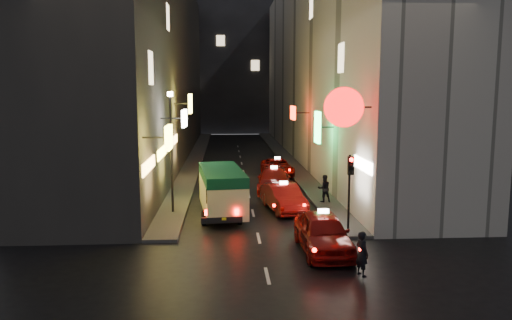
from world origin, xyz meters
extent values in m
cube|color=#33302E|center=(-8.00, 34.00, 9.00)|extent=(6.00, 52.00, 18.00)
cube|color=yellow|center=(-3.87, 9.00, 4.42)|extent=(0.18, 1.56, 1.05)
cube|color=white|center=(-3.69, 15.23, 4.90)|extent=(0.18, 1.93, 0.94)
cube|color=yellow|center=(-3.85, 22.53, 5.51)|extent=(0.18, 1.60, 1.35)
cube|color=#FBB757|center=(-4.98, 10.36, 3.00)|extent=(0.10, 3.58, 0.55)
cube|color=yellow|center=(-4.98, 15.23, 3.00)|extent=(0.10, 3.53, 0.55)
cube|color=#FBB757|center=(-4.98, 22.59, 3.00)|extent=(0.10, 2.56, 0.55)
cube|color=#FFE5B2|center=(-4.99, 12.00, 7.50)|extent=(0.06, 1.30, 1.60)
cube|color=#FFE5B2|center=(-4.99, 20.00, 11.00)|extent=(0.06, 1.30, 1.60)
cube|color=beige|center=(8.00, 34.00, 9.00)|extent=(6.00, 52.00, 18.00)
cylinder|color=#F20A0A|center=(3.77, 9.00, 5.70)|extent=(1.75, 0.18, 1.75)
cube|color=#30F35D|center=(4.03, 16.54, 4.26)|extent=(0.18, 1.23, 1.87)
cube|color=#FF2E0C|center=(3.73, 25.18, 4.73)|extent=(0.18, 1.83, 1.02)
cube|color=white|center=(4.98, 9.96, 3.00)|extent=(0.10, 2.94, 0.55)
cube|color=#FFE5B2|center=(4.99, 15.00, 8.20)|extent=(0.06, 1.30, 1.60)
cube|color=#FFE5B2|center=(4.99, 25.00, 12.50)|extent=(0.06, 1.30, 1.60)
cube|color=#35363B|center=(0.00, 66.00, 11.00)|extent=(30.00, 10.00, 22.00)
cube|color=#44413F|center=(-4.25, 34.00, 0.07)|extent=(1.50, 52.00, 0.15)
cube|color=#44413F|center=(4.25, 34.00, 0.07)|extent=(1.50, 52.00, 0.15)
cube|color=beige|center=(-1.63, 12.58, 1.38)|extent=(2.58, 5.79, 2.06)
cube|color=#0C4025|center=(-1.63, 12.58, 2.18)|extent=(2.60, 5.81, 0.51)
cube|color=black|center=(-1.63, 12.86, 1.59)|extent=(2.36, 3.57, 0.47)
cube|color=black|center=(-1.63, 9.83, 0.50)|extent=(1.93, 0.40, 0.28)
cube|color=#FF0A05|center=(-2.33, 9.76, 0.87)|extent=(0.17, 0.06, 0.26)
cube|color=#FF0A05|center=(-0.93, 9.76, 0.87)|extent=(0.17, 0.06, 0.26)
cylinder|color=black|center=(-2.49, 14.38, 0.36)|extent=(0.21, 0.71, 0.71)
cylinder|color=black|center=(-0.77, 10.79, 0.36)|extent=(0.21, 0.71, 0.71)
imported|color=maroon|center=(2.44, 6.49, 0.92)|extent=(2.50, 5.86, 1.85)
cube|color=white|center=(2.44, 6.49, 1.94)|extent=(0.42, 0.19, 0.16)
sphere|color=#FF0A05|center=(1.63, 3.84, 0.95)|extent=(0.16, 0.16, 0.16)
sphere|color=#FF0A05|center=(3.26, 3.84, 0.95)|extent=(0.16, 0.16, 0.16)
imported|color=maroon|center=(1.67, 13.40, 0.85)|extent=(3.06, 5.61, 1.69)
cube|color=white|center=(1.67, 13.40, 1.78)|extent=(0.44, 0.25, 0.16)
sphere|color=#FF0A05|center=(0.92, 10.98, 0.87)|extent=(0.16, 0.16, 0.16)
sphere|color=#FF0A05|center=(2.41, 10.98, 0.87)|extent=(0.16, 0.16, 0.16)
imported|color=maroon|center=(1.66, 18.58, 0.87)|extent=(2.78, 5.64, 1.73)
cube|color=white|center=(1.66, 18.58, 1.82)|extent=(0.44, 0.22, 0.16)
sphere|color=#FF0A05|center=(0.89, 16.11, 0.89)|extent=(0.16, 0.16, 0.16)
sphere|color=#FF0A05|center=(2.43, 16.11, 0.89)|extent=(0.16, 0.16, 0.16)
imported|color=maroon|center=(2.49, 24.53, 0.74)|extent=(2.16, 4.77, 1.49)
cube|color=white|center=(2.49, 24.53, 1.58)|extent=(0.43, 0.20, 0.16)
sphere|color=#FF0A05|center=(1.83, 22.40, 0.77)|extent=(0.16, 0.16, 0.16)
sphere|color=#FF0A05|center=(3.15, 22.40, 0.77)|extent=(0.16, 0.16, 0.16)
imported|color=black|center=(3.30, 3.83, 0.90)|extent=(0.60, 0.70, 1.80)
imported|color=black|center=(4.14, 14.78, 1.03)|extent=(0.72, 0.51, 1.76)
cylinder|color=black|center=(4.00, 8.60, 1.90)|extent=(0.10, 0.10, 3.50)
cube|color=black|center=(4.00, 8.42, 3.20)|extent=(0.26, 0.18, 0.80)
sphere|color=#FF0A05|center=(4.00, 8.31, 3.47)|extent=(0.18, 0.18, 0.18)
sphere|color=black|center=(4.00, 8.31, 3.20)|extent=(0.17, 0.17, 0.17)
sphere|color=black|center=(4.00, 8.31, 2.93)|extent=(0.17, 0.17, 0.17)
cylinder|color=black|center=(-4.20, 13.00, 3.15)|extent=(0.12, 0.12, 6.00)
cylinder|color=#FFE5BF|center=(-4.20, 13.00, 6.25)|extent=(0.28, 0.28, 0.25)
camera|label=1|loc=(-1.42, -12.66, 6.45)|focal=35.00mm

